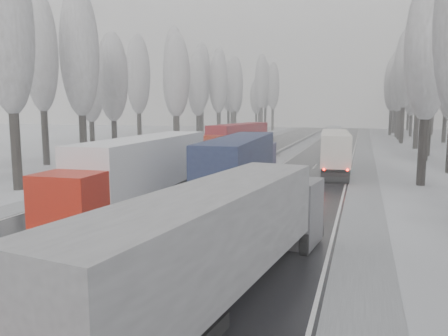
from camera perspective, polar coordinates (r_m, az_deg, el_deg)
The scene contains 52 objects.
ground at distance 15.73m, azimuth -24.73°, elevation -15.81°, with size 260.00×260.00×0.00m, color silver.
carriageway_right at distance 41.22m, azimuth 10.92°, elevation -0.83°, with size 7.50×200.00×0.03m, color black.
carriageway_left at distance 43.69m, azimuth -2.88°, elevation -0.21°, with size 7.50×200.00×0.03m, color black.
median_slush at distance 42.15m, azimuth 3.82°, elevation -0.51°, with size 3.00×200.00×0.04m, color #A6AAAE.
shoulder_right at distance 40.95m, azimuth 17.81°, elevation -1.12°, with size 2.40×200.00×0.04m, color #A6AAAE.
shoulder_left at distance 45.66m, azimuth -8.71°, elevation 0.06°, with size 2.40×200.00×0.04m, color #A6AAAE.
median_guardrail at distance 42.06m, azimuth 3.82°, elevation 0.26°, with size 0.12×200.00×0.76m.
tree_18 at distance 38.07m, azimuth 25.19°, elevation 14.01°, with size 3.60×3.60×16.58m.
tree_22 at distance 56.68m, azimuth 25.31°, elevation 11.26°, with size 3.60×3.60×15.86m.
tree_24 at distance 62.42m, azimuth 25.64°, elevation 13.58°, with size 3.60×3.60×20.49m.
tree_26 at distance 72.41m, azimuth 24.21°, elevation 11.89°, with size 3.60×3.60×18.78m.
tree_28 at distance 82.94m, azimuth 22.55°, elevation 11.75°, with size 3.60×3.60×19.62m.
tree_29 at distance 87.70m, azimuth 27.19°, elevation 10.61°, with size 3.60×3.60×18.11m.
tree_30 at distance 92.58m, azimuth 22.16°, elevation 10.60°, with size 3.60×3.60×17.86m.
tree_31 at distance 97.17m, azimuth 25.53°, elevation 10.53°, with size 3.60×3.60×18.58m.
tree_32 at distance 100.05m, azimuth 21.86°, elevation 10.17°, with size 3.60×3.60×17.33m.
tree_33 at distance 104.21m, azimuth 23.40°, elevation 8.92°, with size 3.60×3.60×14.33m.
tree_34 at distance 107.09m, azimuth 21.12°, elevation 10.12°, with size 3.60×3.60×17.63m.
tree_35 at distance 111.95m, azimuth 25.79°, elevation 9.95°, with size 3.60×3.60×18.25m.
tree_36 at distance 117.07m, azimuth 21.53°, elevation 10.67°, with size 3.60×3.60×20.23m.
tree_37 at distance 121.54m, azimuth 24.68°, elevation 9.22°, with size 3.60×3.60×16.37m.
tree_38 at distance 127.63m, azimuth 21.97°, elevation 9.72°, with size 3.60×3.60×17.97m.
tree_39 at distance 131.79m, azimuth 23.05°, elevation 9.09°, with size 3.60×3.60×16.19m.
tree_56 at distance 36.44m, azimuth -26.35°, elevation 15.82°, with size 3.60×3.60×18.12m.
tree_58 at distance 43.42m, azimuth -18.35°, elevation 14.03°, with size 3.60×3.60×17.21m.
tree_59 at distance 51.33m, azimuth -22.83°, elevation 13.66°, with size 3.60×3.60×18.41m.
tree_60 at distance 52.72m, azimuth -14.36°, elevation 11.36°, with size 3.60×3.60×14.84m.
tree_61 at distance 59.18m, azimuth -17.08°, elevation 10.29°, with size 3.60×3.60×13.95m.
tree_62 at distance 59.42m, azimuth -6.22°, elevation 11.87°, with size 3.60×3.60×16.04m.
tree_63 at distance 66.53m, azimuth -11.16°, elevation 11.80°, with size 3.60×3.60×16.88m.
tree_64 at distance 69.34m, azimuth -6.47°, elevation 10.95°, with size 3.60×3.60×15.42m.
tree_65 at distance 73.90m, azimuth -6.50°, elevation 12.77°, with size 3.60×3.60×19.48m.
tree_66 at distance 78.18m, azimuth -3.46°, elevation 10.54°, with size 3.60×3.60×15.23m.
tree_67 at distance 82.47m, azimuth -3.36°, elevation 11.23°, with size 3.60×3.60×17.09m.
tree_68 at distance 84.05m, azimuth -0.75°, elevation 10.98°, with size 3.60×3.60×16.65m.
tree_69 at distance 89.53m, azimuth -2.93°, elevation 11.88°, with size 3.60×3.60×19.35m.
tree_70 at distance 93.59m, azimuth 1.39°, elevation 10.83°, with size 3.60×3.60×17.09m.
tree_71 at distance 98.92m, azimuth -0.64°, elevation 11.60°, with size 3.60×3.60×19.61m.
tree_72 at distance 103.23m, azimuth 1.46°, elevation 9.84°, with size 3.60×3.60×15.11m.
tree_73 at distance 107.94m, azimuth 0.58°, elevation 10.47°, with size 3.60×3.60×17.22m.
tree_74 at distance 112.83m, azimuth 4.95°, elevation 11.13°, with size 3.60×3.60×19.68m.
tree_75 at distance 118.99m, azimuth 1.02°, elevation 10.65°, with size 3.60×3.60×18.60m.
tree_76 at distance 121.75m, azimuth 6.42°, elevation 10.52°, with size 3.60×3.60×18.55m.
tree_77 at distance 126.77m, azimuth 4.25°, elevation 9.22°, with size 3.60×3.60×14.32m.
tree_78 at distance 128.95m, azimuth 5.46°, elevation 10.67°, with size 3.60×3.60×19.55m.
tree_79 at distance 133.39m, azimuth 4.64°, elevation 9.90°, with size 3.60×3.60×17.07m.
truck_grey_tarp at distance 13.52m, azimuth 0.46°, elevation -8.73°, with size 4.37×15.27×3.88m.
truck_blue_box at distance 29.42m, azimuth 2.43°, elevation 0.71°, with size 3.74×16.69×4.25m.
truck_cream_box at distance 43.23m, azimuth 14.24°, elevation 2.49°, with size 3.57×15.36×3.91m.
box_truck_distant at distance 88.09m, azimuth 14.23°, elevation 4.55°, with size 2.51×7.70×2.86m.
truck_red_white at distance 25.81m, azimuth -10.93°, elevation -0.24°, with size 3.60×17.23×4.39m.
truck_red_red at distance 52.47m, azimuth 1.55°, elevation 3.83°, with size 4.53×16.62×4.23m.
Camera 1 is at (10.00, -10.49, 6.12)m, focal length 35.00 mm.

